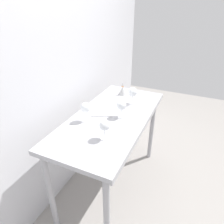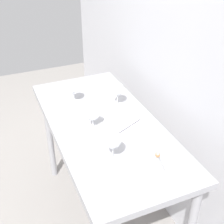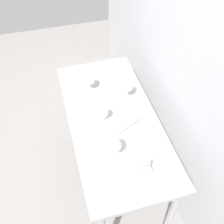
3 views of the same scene
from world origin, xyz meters
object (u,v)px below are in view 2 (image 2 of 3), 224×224
Objects in this scene: wine_glass_far_left at (117,89)px; open_notebook at (128,128)px; wine_glass_near_center at (93,114)px; wine_glass_near_left at (73,88)px; wine_glass_near_right at (113,140)px; tasting_sheet_upper at (107,94)px; decanter_funnel at (157,162)px.

wine_glass_far_left is 0.43× the size of open_notebook.
wine_glass_near_center is 0.36m from wine_glass_near_left.
wine_glass_near_right reaches higher than open_notebook.
wine_glass_near_left is 0.31m from wine_glass_far_left.
open_notebook reaches higher than tasting_sheet_upper.
wine_glass_near_right is 0.68× the size of tasting_sheet_upper.
open_notebook is 2.73× the size of decanter_funnel.
wine_glass_near_right is 0.43× the size of open_notebook.
tasting_sheet_upper is 0.85m from decanter_funnel.
open_notebook is (0.08, 0.20, -0.10)m from wine_glass_near_center.
wine_glass_far_left is (0.16, 0.26, 0.02)m from wine_glass_near_left.
wine_glass_near_center is 1.01× the size of wine_glass_near_left.
open_notebook is 1.58× the size of tasting_sheet_upper.
wine_glass_near_right is (0.50, -0.25, -0.00)m from wine_glass_far_left.
open_notebook is at bearing 66.89° from wine_glass_near_center.
decanter_funnel is at bearing 12.77° from wine_glass_near_left.
wine_glass_near_right reaches higher than wine_glass_near_left.
wine_glass_near_left is at bearing -178.78° from wine_glass_near_right.
tasting_sheet_upper is at bearing 150.01° from open_notebook.
wine_glass_near_left reaches higher than open_notebook.
decanter_funnel is (0.47, 0.18, -0.06)m from wine_glass_near_center.
wine_glass_near_right is at bearing 1.22° from wine_glass_near_left.
decanter_funnel is (0.83, 0.19, -0.06)m from wine_glass_near_left.
wine_glass_far_left is 0.22m from tasting_sheet_upper.
wine_glass_near_right is at bearing 0.50° from wine_glass_near_center.
wine_glass_near_left reaches higher than decanter_funnel.
wine_glass_near_center reaches higher than decanter_funnel.
wine_glass_near_left is 0.39× the size of open_notebook.
wine_glass_far_left is at bearing 173.68° from decanter_funnel.
wine_glass_near_right is 0.32m from open_notebook.
open_notebook is at bearing 176.89° from decanter_funnel.
wine_glass_near_left reaches higher than tasting_sheet_upper.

